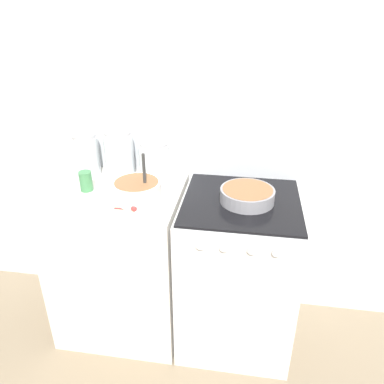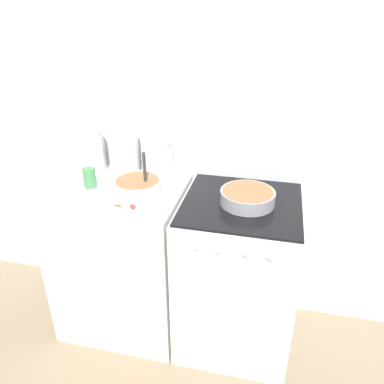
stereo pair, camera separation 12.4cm
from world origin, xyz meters
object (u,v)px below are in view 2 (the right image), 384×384
object	(u,v)px
tin_can	(90,178)
storage_jar_middle	(125,155)
baking_pan	(248,197)
storage_jar_left	(93,155)
mixing_bowl	(138,188)
storage_jar_right	(158,162)
stove	(237,274)

from	to	relation	value
tin_can	storage_jar_middle	bearing A→B (deg)	59.36
baking_pan	storage_jar_left	bearing A→B (deg)	167.76
baking_pan	tin_can	world-z (taller)	tin_can
mixing_bowl	storage_jar_middle	xyz separation A→B (m)	(-0.18, 0.28, 0.06)
storage_jar_middle	storage_jar_right	world-z (taller)	storage_jar_middle
baking_pan	tin_can	size ratio (longest dim) A/B	2.54
mixing_bowl	storage_jar_middle	size ratio (longest dim) A/B	0.95
storage_jar_left	tin_can	distance (m)	0.23
stove	mixing_bowl	size ratio (longest dim) A/B	3.59
mixing_bowl	tin_can	world-z (taller)	mixing_bowl
tin_can	stove	bearing A→B (deg)	0.75
stove	tin_can	bearing A→B (deg)	-179.25
storage_jar_left	storage_jar_right	world-z (taller)	storage_jar_left
mixing_bowl	tin_can	size ratio (longest dim) A/B	2.37
mixing_bowl	storage_jar_right	distance (m)	0.28
stove	storage_jar_middle	size ratio (longest dim) A/B	3.42
storage_jar_middle	mixing_bowl	bearing A→B (deg)	-56.94
storage_jar_right	tin_can	bearing A→B (deg)	-147.44
mixing_bowl	tin_can	distance (m)	0.31
tin_can	storage_jar_right	bearing A→B (deg)	32.56
baking_pan	storage_jar_right	bearing A→B (deg)	159.01
baking_pan	storage_jar_middle	bearing A→B (deg)	164.51
storage_jar_left	baking_pan	bearing A→B (deg)	-12.24
mixing_bowl	storage_jar_left	world-z (taller)	mixing_bowl
mixing_bowl	storage_jar_right	size ratio (longest dim) A/B	1.19
stove	baking_pan	size ratio (longest dim) A/B	3.34
mixing_bowl	baking_pan	world-z (taller)	mixing_bowl
stove	storage_jar_right	xyz separation A→B (m)	(-0.51, 0.20, 0.56)
mixing_bowl	baking_pan	xyz separation A→B (m)	(0.56, 0.07, -0.02)
storage_jar_middle	tin_can	xyz separation A→B (m)	(-0.12, -0.21, -0.06)
storage_jar_left	tin_can	size ratio (longest dim) A/B	2.23
storage_jar_left	tin_can	bearing A→B (deg)	-69.12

